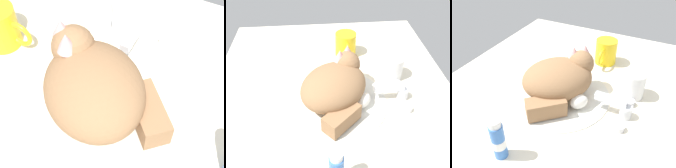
# 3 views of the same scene
# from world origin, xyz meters

# --- Properties ---
(ground_plane) EXTENTS (1.10, 0.83, 0.03)m
(ground_plane) POSITION_xyz_m (0.00, 0.00, -0.01)
(ground_plane) COLOR silver
(sink_basin) EXTENTS (0.34, 0.34, 0.01)m
(sink_basin) POSITION_xyz_m (0.00, 0.00, 0.00)
(sink_basin) COLOR silver
(sink_basin) RESTS_ON ground_plane
(faucet) EXTENTS (0.15, 0.11, 0.06)m
(faucet) POSITION_xyz_m (0.00, 0.21, 0.03)
(faucet) COLOR silver
(faucet) RESTS_ON ground_plane
(cat) EXTENTS (0.30, 0.28, 0.14)m
(cat) POSITION_xyz_m (-0.00, 0.01, 0.07)
(cat) COLOR #936B47
(cat) RESTS_ON sink_basin
(coffee_mug) EXTENTS (0.13, 0.08, 0.10)m
(coffee_mug) POSITION_xyz_m (-0.27, 0.07, 0.05)
(coffee_mug) COLOR yellow
(coffee_mug) RESTS_ON ground_plane
(rinse_cup) EXTENTS (0.07, 0.07, 0.09)m
(rinse_cup) POSITION_xyz_m (-0.11, 0.22, 0.04)
(rinse_cup) COLOR white
(rinse_cup) RESTS_ON ground_plane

